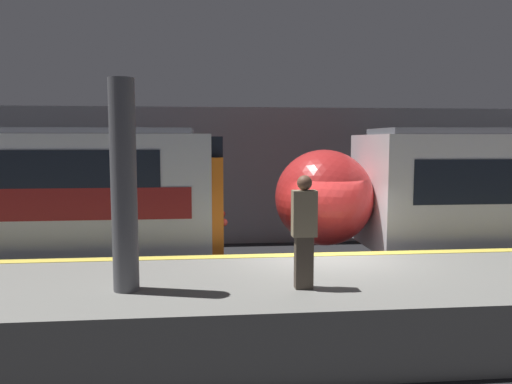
# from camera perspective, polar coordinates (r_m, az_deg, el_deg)

# --- Properties ---
(ground_plane) EXTENTS (120.00, 120.00, 0.00)m
(ground_plane) POSITION_cam_1_polar(r_m,az_deg,el_deg) (10.84, 7.30, -12.52)
(ground_plane) COLOR black
(platform) EXTENTS (40.00, 3.53, 1.09)m
(platform) POSITION_cam_1_polar(r_m,az_deg,el_deg) (9.05, 9.92, -12.71)
(platform) COLOR slate
(platform) RESTS_ON ground
(station_rear_barrier) EXTENTS (50.00, 0.15, 4.50)m
(station_rear_barrier) POSITION_cam_1_polar(r_m,az_deg,el_deg) (16.61, 2.45, 1.87)
(station_rear_barrier) COLOR gray
(station_rear_barrier) RESTS_ON ground
(support_pillar_near) EXTENTS (0.40, 0.40, 3.27)m
(support_pillar_near) POSITION_cam_1_polar(r_m,az_deg,el_deg) (7.91, -14.87, 0.64)
(support_pillar_near) COLOR #56565B
(support_pillar_near) RESTS_ON platform
(person_waiting) EXTENTS (0.38, 0.24, 1.80)m
(person_waiting) POSITION_cam_1_polar(r_m,az_deg,el_deg) (7.88, 5.51, -4.17)
(person_waiting) COLOR #473D33
(person_waiting) RESTS_ON platform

